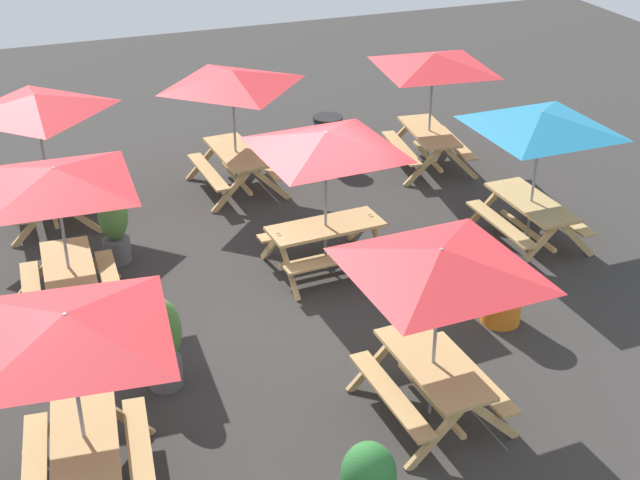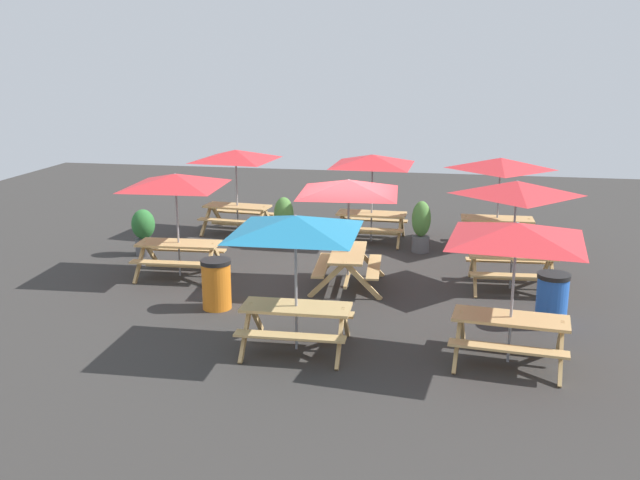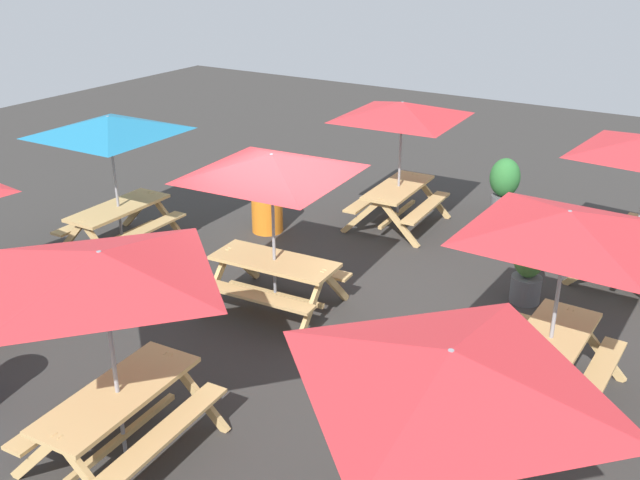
% 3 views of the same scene
% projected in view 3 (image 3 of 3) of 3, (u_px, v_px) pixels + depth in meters
% --- Properties ---
extents(ground_plane, '(30.11, 30.11, 0.00)m').
position_uv_depth(ground_plane, '(305.00, 307.00, 10.30)').
color(ground_plane, '#33302D').
rests_on(ground_plane, ground).
extents(picnic_table_2, '(2.82, 2.82, 2.34)m').
position_uv_depth(picnic_table_2, '(272.00, 176.00, 9.50)').
color(picnic_table_2, tan).
rests_on(picnic_table_2, ground).
extents(picnic_table_3, '(2.12, 2.12, 2.34)m').
position_uv_depth(picnic_table_3, '(103.00, 282.00, 6.62)').
color(picnic_table_3, tan).
rests_on(picnic_table_3, ground).
extents(picnic_table_4, '(2.03, 2.03, 2.34)m').
position_uv_depth(picnic_table_4, '(448.00, 387.00, 5.08)').
color(picnic_table_4, tan).
rests_on(picnic_table_4, ground).
extents(picnic_table_5, '(2.83, 2.83, 2.34)m').
position_uv_depth(picnic_table_5, '(566.00, 238.00, 7.57)').
color(picnic_table_5, tan).
rests_on(picnic_table_5, ground).
extents(picnic_table_6, '(2.83, 2.83, 2.34)m').
position_uv_depth(picnic_table_6, '(402.00, 120.00, 12.43)').
color(picnic_table_6, tan).
rests_on(picnic_table_6, ground).
extents(picnic_table_7, '(2.83, 2.83, 2.34)m').
position_uv_depth(picnic_table_7, '(110.00, 135.00, 11.46)').
color(picnic_table_7, tan).
rests_on(picnic_table_7, ground).
extents(trash_bin_orange, '(0.59, 0.59, 0.98)m').
position_uv_depth(trash_bin_orange, '(267.00, 205.00, 12.76)').
color(trash_bin_orange, orange).
rests_on(trash_bin_orange, ground).
extents(potted_plant_0, '(0.51, 0.51, 1.28)m').
position_uv_depth(potted_plant_0, '(529.00, 259.00, 10.21)').
color(potted_plant_0, '#59595B').
rests_on(potted_plant_0, ground).
extents(potted_plant_1, '(0.47, 0.47, 1.29)m').
position_uv_depth(potted_plant_1, '(435.00, 380.00, 7.46)').
color(potted_plant_1, '#59595B').
rests_on(potted_plant_1, ground).
extents(potted_plant_2, '(0.57, 0.57, 1.14)m').
position_uv_depth(potted_plant_2, '(504.00, 185.00, 13.41)').
color(potted_plant_2, '#59595B').
rests_on(potted_plant_2, ground).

